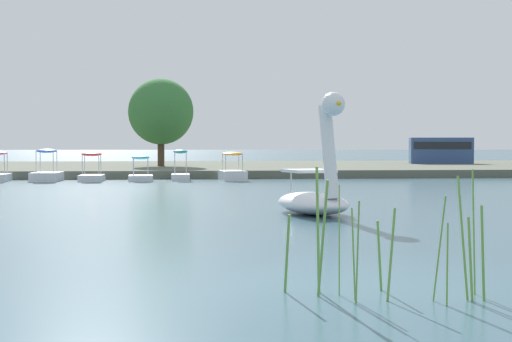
% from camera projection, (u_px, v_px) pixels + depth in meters
% --- Properties ---
extents(ground_plane, '(482.61, 482.61, 0.00)m').
position_uv_depth(ground_plane, '(350.00, 284.00, 9.57)').
color(ground_plane, '#385966').
extents(shore_bank_far, '(146.33, 22.63, 0.44)m').
position_uv_depth(shore_bank_far, '(219.00, 168.00, 49.95)').
color(shore_bank_far, '#5B6051').
rests_on(shore_bank_far, ground_plane).
extents(swan_boat, '(2.27, 3.15, 3.13)m').
position_uv_depth(swan_boat, '(315.00, 191.00, 18.96)').
color(swan_boat, white).
rests_on(swan_boat, ground_plane).
extents(pedal_boat_orange, '(1.41, 2.47, 1.46)m').
position_uv_depth(pedal_boat_orange, '(232.00, 172.00, 37.20)').
color(pedal_boat_orange, white).
rests_on(pedal_boat_orange, ground_plane).
extents(pedal_boat_teal, '(0.94, 1.80, 1.57)m').
position_uv_depth(pedal_boat_teal, '(181.00, 172.00, 37.23)').
color(pedal_boat_teal, white).
rests_on(pedal_boat_teal, ground_plane).
extents(pedal_boat_cyan, '(1.27, 1.88, 1.28)m').
position_uv_depth(pedal_boat_cyan, '(141.00, 174.00, 36.48)').
color(pedal_boat_cyan, white).
rests_on(pedal_boat_cyan, ground_plane).
extents(pedal_boat_red, '(1.17, 1.87, 1.45)m').
position_uv_depth(pedal_boat_red, '(92.00, 172.00, 36.29)').
color(pedal_boat_red, white).
rests_on(pedal_boat_red, ground_plane).
extents(pedal_boat_blue, '(1.36, 2.15, 1.62)m').
position_uv_depth(pedal_boat_blue, '(47.00, 173.00, 36.21)').
color(pedal_boat_blue, white).
rests_on(pedal_boat_blue, ground_plane).
extents(tree_broadleaf_left, '(5.77, 5.90, 5.64)m').
position_uv_depth(tree_broadleaf_left, '(161.00, 112.00, 46.81)').
color(tree_broadleaf_left, '#423323').
rests_on(tree_broadleaf_left, shore_bank_far).
extents(parked_van, '(4.67, 2.55, 1.89)m').
position_uv_depth(parked_van, '(441.00, 150.00, 52.94)').
color(parked_van, navy).
rests_on(parked_van, shore_bank_far).
extents(reed_clump_foreground, '(2.33, 0.95, 1.57)m').
position_uv_depth(reed_clump_foreground, '(386.00, 246.00, 8.70)').
color(reed_clump_foreground, '#669942').
rests_on(reed_clump_foreground, ground_plane).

